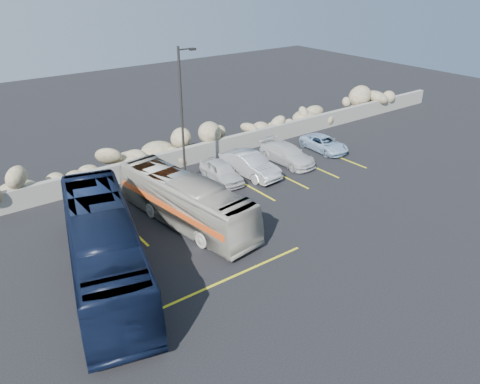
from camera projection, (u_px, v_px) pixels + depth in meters
ground at (250, 273)px, 19.97m from camera, size 90.00×90.00×0.00m
seawall at (128, 171)px, 28.35m from camera, size 60.00×0.40×1.20m
riprap_pile at (119, 154)px, 28.91m from camera, size 54.00×2.80×2.60m
parking_lines at (254, 197)px, 26.48m from camera, size 18.16×9.36×0.01m
lamppost at (183, 114)px, 26.31m from camera, size 1.14×0.18×8.00m
vintage_bus at (185, 201)px, 23.33m from camera, size 3.21×9.15×2.50m
tour_coach at (104, 247)px, 19.02m from camera, size 5.28×11.13×3.02m
car_a at (221, 171)px, 28.22m from camera, size 1.84×3.78×1.24m
car_b at (250, 165)px, 28.94m from camera, size 1.88×4.47×1.44m
car_c at (287, 154)px, 30.81m from camera, size 1.82×4.34×1.25m
car_d at (324, 144)px, 32.89m from camera, size 1.91×3.83×1.04m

